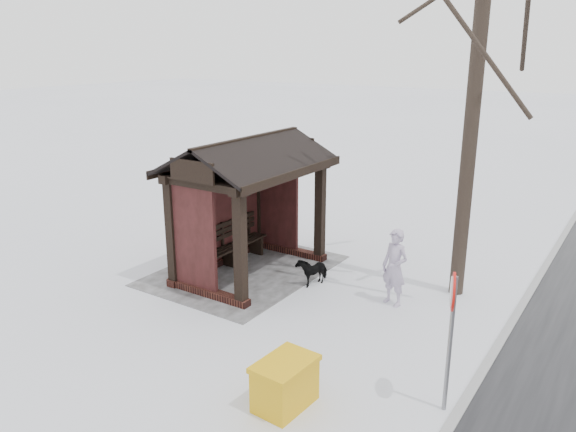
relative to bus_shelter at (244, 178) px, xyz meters
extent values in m
plane|color=silver|center=(0.00, 0.16, -2.17)|extent=(120.00, 120.00, 0.00)
cube|color=gray|center=(0.00, 5.66, -2.16)|extent=(120.00, 0.15, 0.06)
cube|color=gray|center=(0.00, -0.04, -2.16)|extent=(4.20, 3.20, 0.02)
cube|color=#321612|center=(0.00, -0.74, -2.09)|extent=(3.30, 0.22, 0.16)
cube|color=#321612|center=(-1.50, 0.16, -2.09)|extent=(0.22, 2.10, 0.16)
cube|color=#321612|center=(1.50, 0.16, -2.09)|extent=(0.22, 2.10, 0.16)
cube|color=black|center=(-1.50, 1.06, -1.02)|extent=(0.20, 0.20, 2.30)
cube|color=black|center=(1.50, 1.06, -1.02)|extent=(0.20, 0.20, 2.30)
cube|color=black|center=(-1.50, -0.74, -1.02)|extent=(0.20, 0.20, 2.30)
cube|color=black|center=(1.50, -0.74, -1.02)|extent=(0.20, 0.20, 2.30)
cube|color=black|center=(0.00, -0.74, -0.94)|extent=(2.80, 0.08, 2.14)
cube|color=black|center=(-1.50, -0.16, -0.94)|extent=(0.08, 1.17, 2.14)
cube|color=black|center=(1.50, -0.16, -0.94)|extent=(0.08, 1.17, 2.14)
cube|color=black|center=(0.00, 1.06, 0.19)|extent=(3.40, 0.20, 0.18)
cube|color=black|center=(0.00, -0.74, 0.19)|extent=(3.40, 0.20, 0.18)
cylinder|color=black|center=(-1.50, 4.36, 2.11)|extent=(0.29, 0.29, 8.55)
imported|color=#B4A4C0|center=(-0.27, 3.48, -1.39)|extent=(0.51, 0.65, 1.55)
imported|color=black|center=(-0.23, 1.63, -1.86)|extent=(0.79, 0.52, 0.61)
cube|color=#D89F0C|center=(3.67, 3.54, -1.85)|extent=(0.91, 0.63, 0.63)
cube|color=#D89F0C|center=(3.67, 3.54, -1.50)|extent=(0.96, 0.69, 0.08)
cylinder|color=slate|center=(2.50, 5.46, -1.15)|extent=(0.06, 0.06, 2.02)
cylinder|color=red|center=(2.50, 5.44, -0.36)|extent=(0.51, 0.20, 0.53)
cylinder|color=white|center=(2.50, 5.42, -0.36)|extent=(0.39, 0.16, 0.40)
camera|label=1|loc=(9.37, 7.38, 2.73)|focal=35.00mm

